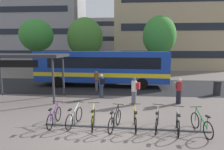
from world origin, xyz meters
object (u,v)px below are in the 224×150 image
at_px(street_tree_1, 85,38).
at_px(street_tree_0, 159,36).
at_px(street_tree_2, 36,35).
at_px(transit_shelter, 23,57).
at_px(parked_bicycle_silver_5, 157,121).
at_px(trash_bin, 217,88).
at_px(city_bus, 101,67).
at_px(parked_bicycle_green_7, 201,124).
at_px(parked_bicycle_yellow_2, 93,119).
at_px(commuter_grey_pack_3, 178,89).
at_px(parked_bicycle_black_3, 115,121).
at_px(parked_bicycle_yellow_4, 135,120).
at_px(parked_bicycle_purple_0, 54,117).
at_px(commuter_olive_pack_0, 96,80).
at_px(parked_bicycle_white_6, 178,123).
at_px(commuter_red_pack_2, 135,89).
at_px(commuter_black_pack_1, 101,84).
at_px(parked_bicycle_white_1, 74,117).

bearing_deg(street_tree_1, street_tree_0, -14.93).
bearing_deg(street_tree_2, transit_shelter, -68.60).
distance_m(parked_bicycle_silver_5, trash_bin, 8.48).
height_order(city_bus, parked_bicycle_green_7, city_bus).
relative_size(parked_bicycle_yellow_2, commuter_grey_pack_3, 1.05).
bearing_deg(street_tree_0, parked_bicycle_yellow_2, -109.76).
distance_m(parked_bicycle_black_3, parked_bicycle_yellow_4, 0.89).
height_order(parked_bicycle_purple_0, commuter_olive_pack_0, commuter_olive_pack_0).
bearing_deg(parked_bicycle_green_7, street_tree_0, -10.94).
relative_size(parked_bicycle_black_3, parked_bicycle_green_7, 0.98).
bearing_deg(street_tree_1, parked_bicycle_white_6, -66.74).
relative_size(parked_bicycle_purple_0, commuter_red_pack_2, 0.99).
distance_m(parked_bicycle_black_3, commuter_olive_pack_0, 7.51).
relative_size(parked_bicycle_purple_0, street_tree_1, 0.23).
bearing_deg(parked_bicycle_black_3, street_tree_1, 31.23).
bearing_deg(parked_bicycle_purple_0, parked_bicycle_yellow_2, -92.37).
height_order(parked_bicycle_yellow_2, commuter_black_pack_1, commuter_black_pack_1).
bearing_deg(commuter_olive_pack_0, commuter_red_pack_2, -159.02).
bearing_deg(commuter_red_pack_2, commuter_grey_pack_3, -152.68).
xyz_separation_m(city_bus, parked_bicycle_white_6, (4.50, -9.42, -1.39)).
bearing_deg(street_tree_0, commuter_black_pack_1, -119.25).
distance_m(parked_bicycle_black_3, commuter_red_pack_2, 3.79).
bearing_deg(commuter_red_pack_2, parked_bicycle_black_3, 92.00).
distance_m(city_bus, street_tree_0, 9.23).
distance_m(city_bus, commuter_red_pack_2, 6.43).
height_order(parked_bicycle_white_1, trash_bin, trash_bin).
bearing_deg(trash_bin, parked_bicycle_black_3, -138.52).
bearing_deg(street_tree_0, commuter_olive_pack_0, -128.45).
xyz_separation_m(commuter_olive_pack_0, commuter_black_pack_1, (0.68, -2.13, 0.04)).
distance_m(transit_shelter, commuter_black_pack_1, 5.61).
relative_size(parked_bicycle_yellow_4, parked_bicycle_white_6, 1.02).
distance_m(trash_bin, street_tree_0, 10.23).
xyz_separation_m(parked_bicycle_black_3, parked_bicycle_green_7, (3.61, -0.15, 0.00)).
bearing_deg(transit_shelter, street_tree_2, 109.21).
distance_m(parked_bicycle_white_1, commuter_black_pack_1, 4.94).
bearing_deg(parked_bicycle_green_7, street_tree_2, 34.39).
bearing_deg(commuter_black_pack_1, commuter_olive_pack_0, -8.11).
height_order(parked_bicycle_yellow_4, commuter_olive_pack_0, commuter_olive_pack_0).
bearing_deg(commuter_olive_pack_0, parked_bicycle_white_6, -166.07).
bearing_deg(parked_bicycle_green_7, parked_bicycle_yellow_2, 78.50).
height_order(city_bus, trash_bin, city_bus).
height_order(parked_bicycle_yellow_4, street_tree_1, street_tree_1).
height_order(parked_bicycle_silver_5, commuter_olive_pack_0, commuter_olive_pack_0).
bearing_deg(trash_bin, parked_bicycle_silver_5, -130.71).
xyz_separation_m(parked_bicycle_white_1, street_tree_1, (-3.17, 17.54, 4.48)).
relative_size(parked_bicycle_black_3, street_tree_2, 0.23).
bearing_deg(parked_bicycle_purple_0, parked_bicycle_yellow_4, -91.91).
xyz_separation_m(transit_shelter, street_tree_2, (-4.53, 11.55, 2.22)).
bearing_deg(parked_bicycle_yellow_4, transit_shelter, 60.02).
distance_m(parked_bicycle_black_3, commuter_black_pack_1, 5.29).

